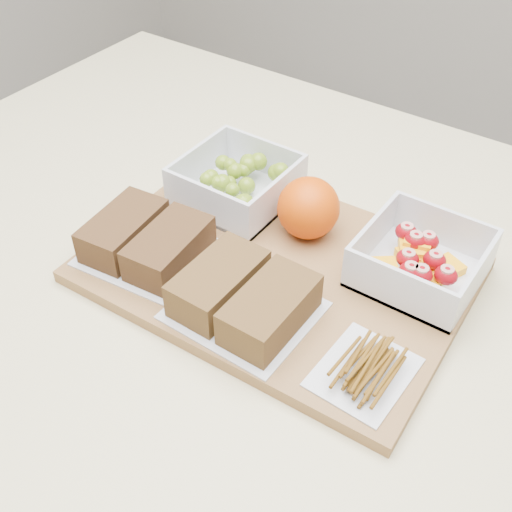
% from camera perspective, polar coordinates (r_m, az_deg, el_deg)
% --- Properties ---
extents(counter, '(1.20, 0.90, 0.90)m').
position_cam_1_polar(counter, '(1.11, 0.40, -18.88)').
color(counter, beige).
rests_on(counter, ground).
extents(cutting_board, '(0.43, 0.31, 0.02)m').
position_cam_1_polar(cutting_board, '(0.75, 1.86, -1.25)').
color(cutting_board, olive).
rests_on(cutting_board, counter).
extents(grape_container, '(0.13, 0.13, 0.06)m').
position_cam_1_polar(grape_container, '(0.83, -1.52, 6.55)').
color(grape_container, silver).
rests_on(grape_container, cutting_board).
extents(fruit_container, '(0.13, 0.13, 0.05)m').
position_cam_1_polar(fruit_container, '(0.74, 14.37, -0.50)').
color(fruit_container, silver).
rests_on(fruit_container, cutting_board).
extents(orange, '(0.08, 0.08, 0.08)m').
position_cam_1_polar(orange, '(0.77, 4.68, 4.28)').
color(orange, '#E44C05').
rests_on(orange, cutting_board).
extents(sandwich_bag_left, '(0.15, 0.14, 0.04)m').
position_cam_1_polar(sandwich_bag_left, '(0.75, -9.72, 1.41)').
color(sandwich_bag_left, silver).
rests_on(sandwich_bag_left, cutting_board).
extents(sandwich_bag_center, '(0.15, 0.13, 0.04)m').
position_cam_1_polar(sandwich_bag_center, '(0.68, -1.07, -3.65)').
color(sandwich_bag_center, silver).
rests_on(sandwich_bag_center, cutting_board).
extents(pretzel_bag, '(0.09, 0.10, 0.02)m').
position_cam_1_polar(pretzel_bag, '(0.64, 9.66, -9.59)').
color(pretzel_bag, silver).
rests_on(pretzel_bag, cutting_board).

